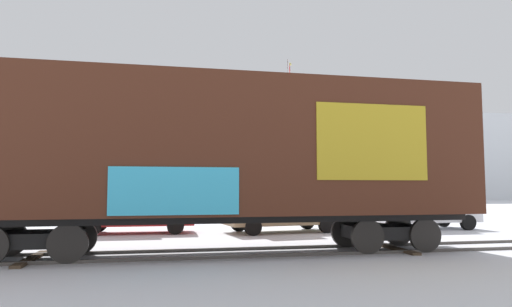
# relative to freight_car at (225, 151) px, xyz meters

# --- Properties ---
(ground_plane) EXTENTS (260.00, 260.00, 0.00)m
(ground_plane) POSITION_rel_freight_car_xyz_m (1.49, 0.00, -2.74)
(ground_plane) COLOR silver
(track) EXTENTS (60.00, 4.80, 0.08)m
(track) POSITION_rel_freight_car_xyz_m (0.67, 0.04, -2.71)
(track) COLOR #4C4742
(track) RESTS_ON ground_plane
(freight_car) EXTENTS (13.72, 3.70, 4.83)m
(freight_car) POSITION_rel_freight_car_xyz_m (0.00, 0.00, 0.00)
(freight_car) COLOR #472316
(freight_car) RESTS_ON ground_plane
(flagpole) EXTENTS (0.54, 1.57, 8.20)m
(flagpole) POSITION_rel_freight_car_xyz_m (4.05, 9.82, 2.62)
(flagpole) COLOR silver
(flagpole) RESTS_ON ground_plane
(hillside) EXTENTS (135.54, 38.21, 17.68)m
(hillside) POSITION_rel_freight_car_xyz_m (1.47, 66.40, 3.69)
(hillside) COLOR silver
(hillside) RESTS_ON ground_plane
(parked_car_red) EXTENTS (4.48, 1.97, 1.67)m
(parked_car_red) POSITION_rel_freight_car_xyz_m (-3.03, 6.14, -1.89)
(parked_car_red) COLOR #B21E1E
(parked_car_red) RESTS_ON ground_plane
(parked_car_tan) EXTENTS (4.77, 2.66, 1.85)m
(parked_car_tan) POSITION_rel_freight_car_xyz_m (2.67, 5.65, -1.85)
(parked_car_tan) COLOR #9E8966
(parked_car_tan) RESTS_ON ground_plane
(parked_car_white) EXTENTS (4.49, 2.10, 1.59)m
(parked_car_white) POSITION_rel_freight_car_xyz_m (9.05, 6.14, -1.93)
(parked_car_white) COLOR silver
(parked_car_white) RESTS_ON ground_plane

